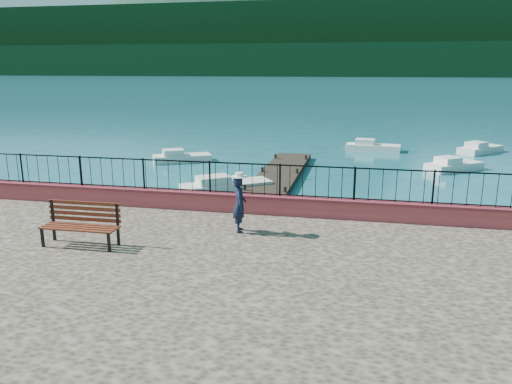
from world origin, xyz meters
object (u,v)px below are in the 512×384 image
at_px(boat_0, 226,183).
at_px(boat_3, 182,155).
at_px(boat_2, 454,163).
at_px(boat_4, 373,145).
at_px(park_bench, 81,233).
at_px(person, 240,204).
at_px(boat_5, 481,147).

relative_size(boat_0, boat_3, 1.22).
relative_size(boat_0, boat_2, 1.27).
distance_m(boat_0, boat_4, 14.77).
relative_size(boat_0, boat_4, 1.15).
relative_size(park_bench, boat_4, 0.54).
xyz_separation_m(park_bench, boat_0, (0.81, 10.77, -1.12)).
xyz_separation_m(boat_3, boat_4, (11.31, 6.59, 0.00)).
height_order(person, boat_4, person).
xyz_separation_m(boat_0, boat_5, (13.74, 13.74, 0.00)).
bearing_deg(boat_2, boat_5, 29.45).
relative_size(boat_2, boat_4, 0.90).
bearing_deg(boat_4, boat_3, -144.41).
bearing_deg(boat_3, boat_0, -82.72).
relative_size(boat_2, boat_3, 0.96).
bearing_deg(boat_3, boat_5, -6.07).
xyz_separation_m(park_bench, boat_5, (14.55, 24.51, -1.12)).
bearing_deg(park_bench, boat_4, 71.76).
bearing_deg(boat_4, person, -94.78).
distance_m(person, boat_4, 22.41).
xyz_separation_m(person, boat_0, (-2.82, 8.87, -1.56)).
bearing_deg(boat_0, person, -107.23).
xyz_separation_m(boat_2, boat_3, (-15.61, -0.77, 0.00)).
relative_size(person, boat_3, 0.45).
bearing_deg(boat_2, boat_4, 88.59).
distance_m(park_bench, person, 4.12).
height_order(park_bench, boat_2, park_bench).
bearing_deg(boat_5, person, -163.09).
xyz_separation_m(boat_2, boat_5, (2.68, 6.42, 0.00)).
bearing_deg(park_bench, boat_3, 101.52).
distance_m(boat_4, boat_5, 7.01).
distance_m(person, boat_0, 9.44).
distance_m(boat_2, boat_4, 7.23).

